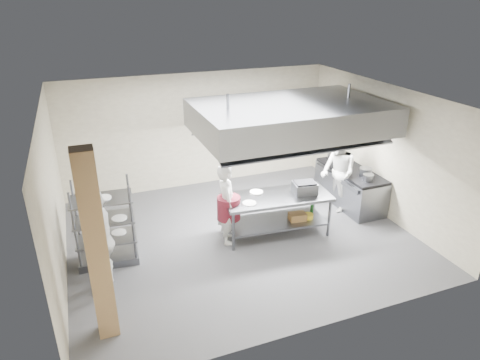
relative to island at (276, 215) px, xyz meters
name	(u,v)px	position (x,y,z in m)	size (l,w,h in m)	color
floor	(240,236)	(-0.76, 0.18, -0.46)	(7.00, 7.00, 0.00)	#333336
ceiling	(240,98)	(-0.76, 0.18, 2.54)	(7.00, 7.00, 0.00)	silver
wall_back	(199,130)	(-0.76, 3.18, 1.04)	(7.00, 7.00, 0.00)	tan
wall_left	(53,200)	(-4.26, 0.18, 1.04)	(6.00, 6.00, 0.00)	tan
wall_right	(383,151)	(2.74, 0.18, 1.04)	(6.00, 6.00, 0.00)	tan
column	(97,249)	(-3.66, -1.72, 1.04)	(0.30, 0.30, 3.00)	tan
exhaust_hood	(291,117)	(0.54, 0.58, 1.94)	(4.00, 2.50, 0.60)	slate
hood_strip_a	(251,136)	(-0.36, 0.58, 1.62)	(1.60, 0.12, 0.04)	white
hood_strip_b	(326,127)	(1.44, 0.58, 1.62)	(1.60, 0.12, 0.04)	white
wall_shelf	(264,125)	(1.04, 3.02, 1.04)	(1.50, 0.28, 0.04)	slate
island	(276,215)	(0.00, 0.00, 0.00)	(2.26, 0.94, 0.91)	slate
island_worktop	(277,197)	(0.00, 0.00, 0.42)	(2.26, 0.94, 0.06)	slate
island_undershelf	(276,221)	(0.00, 0.00, -0.16)	(2.08, 0.85, 0.04)	slate
pass_rack	(105,223)	(-3.47, 0.24, 0.37)	(1.11, 0.65, 1.66)	slate
cooking_range	(350,188)	(2.32, 0.68, -0.04)	(0.80, 2.00, 0.84)	slate
range_top	(352,171)	(2.32, 0.68, 0.41)	(0.78, 1.96, 0.06)	black
chef_head	(227,204)	(-1.07, 0.11, 0.40)	(0.63, 0.41, 1.72)	white
chef_line	(338,173)	(1.84, 0.54, 0.49)	(0.92, 0.71, 1.89)	silver
chef_plating	(101,240)	(-3.59, -0.57, 0.50)	(1.11, 0.46, 1.90)	white
griddle	(305,188)	(0.60, -0.09, 0.57)	(0.48, 0.37, 0.23)	slate
wicker_basket	(297,217)	(0.44, -0.14, -0.06)	(0.36, 0.25, 0.16)	olive
stockpot	(366,172)	(2.38, 0.23, 0.54)	(0.29, 0.29, 0.20)	gray
plate_stack	(107,237)	(-3.47, 0.24, 0.08)	(0.28, 0.28, 0.05)	white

